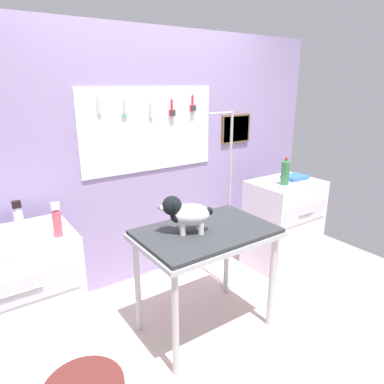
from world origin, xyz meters
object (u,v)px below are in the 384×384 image
(dog, at_px, (185,213))
(soda_bottle, at_px, (285,172))
(counter_left, at_px, (17,297))
(cabinet_right, at_px, (283,223))
(grooming_table, at_px, (206,240))
(grooming_arm, at_px, (228,211))

(dog, bearing_deg, soda_bottle, 10.92)
(dog, xyz_separation_m, counter_left, (-1.06, 0.49, -0.53))
(cabinet_right, xyz_separation_m, soda_bottle, (-0.10, -0.06, 0.57))
(grooming_table, bearing_deg, cabinet_right, 15.72)
(cabinet_right, bearing_deg, grooming_table, -164.28)
(grooming_table, xyz_separation_m, cabinet_right, (1.26, 0.36, -0.29))
(dog, distance_m, cabinet_right, 1.54)
(grooming_table, bearing_deg, counter_left, 156.19)
(grooming_table, distance_m, cabinet_right, 1.34)
(counter_left, height_order, soda_bottle, soda_bottle)
(grooming_table, bearing_deg, dog, 164.13)
(grooming_arm, relative_size, cabinet_right, 1.79)
(dog, relative_size, counter_left, 0.42)
(grooming_table, height_order, counter_left, counter_left)
(counter_left, relative_size, cabinet_right, 0.98)
(grooming_table, xyz_separation_m, soda_bottle, (1.16, 0.30, 0.28))
(counter_left, bearing_deg, cabinet_right, -4.12)
(dog, height_order, soda_bottle, soda_bottle)
(soda_bottle, bearing_deg, counter_left, 174.28)
(grooming_table, bearing_deg, soda_bottle, 14.28)
(grooming_arm, distance_m, dog, 0.76)
(grooming_table, distance_m, soda_bottle, 1.23)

